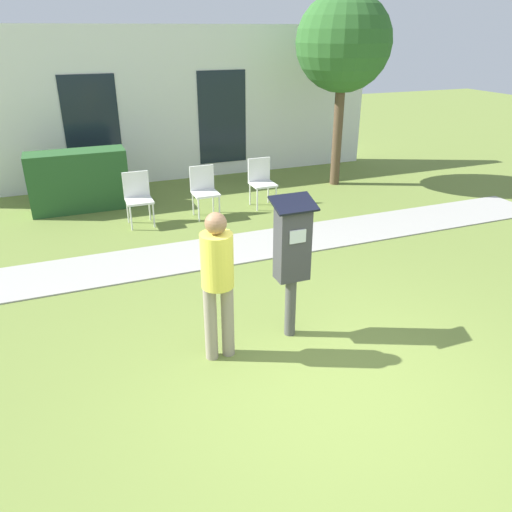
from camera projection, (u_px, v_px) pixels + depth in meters
name	position (u px, v px, depth m)	size (l,w,h in m)	color
ground_plane	(336.00, 390.00, 4.72)	(40.00, 40.00, 0.00)	olive
sidewalk	(222.00, 250.00, 7.65)	(12.00, 1.10, 0.02)	#A3A099
building_facade	(158.00, 106.00, 10.64)	(10.00, 0.26, 3.20)	white
parking_meter	(292.00, 251.00, 5.17)	(0.44, 0.31, 1.59)	#4C4C4C
person_standing	(218.00, 276.00, 4.84)	(0.32, 0.32, 1.58)	gray
outdoor_chair_left	(138.00, 194.00, 8.54)	(0.44, 0.44, 0.90)	white
outdoor_chair_middle	(204.00, 187.00, 8.91)	(0.44, 0.44, 0.90)	white
outdoor_chair_right	(261.00, 178.00, 9.43)	(0.44, 0.44, 0.90)	white
hedge_row	(79.00, 181.00, 9.21)	(1.75, 0.60, 1.10)	#285628
tree	(343.00, 44.00, 9.80)	(1.90, 1.90, 3.82)	brown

